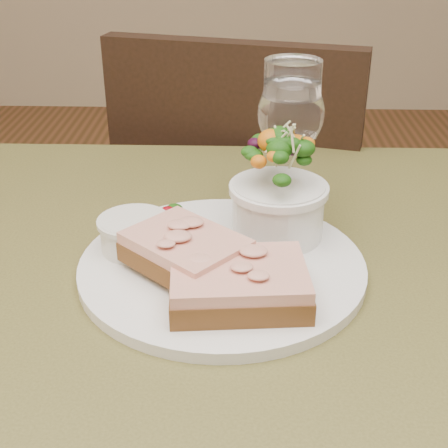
{
  "coord_description": "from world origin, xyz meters",
  "views": [
    {
      "loc": [
        0.0,
        -0.52,
        1.1
      ],
      "look_at": [
        -0.02,
        0.03,
        0.81
      ],
      "focal_mm": 50.0,
      "sensor_mm": 36.0,
      "label": 1
    }
  ],
  "objects_px": {
    "sandwich_back": "(186,251)",
    "wine_glass": "(291,118)",
    "chair_far": "(250,306)",
    "salad_bowl": "(279,186)",
    "cafe_table": "(238,369)",
    "dinner_plate": "(222,266)",
    "sandwich_front": "(239,284)",
    "ramekin": "(134,232)"
  },
  "relations": [
    {
      "from": "sandwich_back",
      "to": "wine_glass",
      "type": "distance_m",
      "value": 0.21
    },
    {
      "from": "salad_bowl",
      "to": "wine_glass",
      "type": "xyz_separation_m",
      "value": [
        0.01,
        0.07,
        0.05
      ]
    },
    {
      "from": "sandwich_back",
      "to": "wine_glass",
      "type": "bearing_deg",
      "value": 95.92
    },
    {
      "from": "ramekin",
      "to": "salad_bowl",
      "type": "distance_m",
      "value": 0.16
    },
    {
      "from": "chair_far",
      "to": "wine_glass",
      "type": "distance_m",
      "value": 0.74
    },
    {
      "from": "cafe_table",
      "to": "salad_bowl",
      "type": "relative_size",
      "value": 6.3
    },
    {
      "from": "chair_far",
      "to": "dinner_plate",
      "type": "distance_m",
      "value": 0.75
    },
    {
      "from": "chair_far",
      "to": "salad_bowl",
      "type": "height_order",
      "value": "chair_far"
    },
    {
      "from": "wine_glass",
      "to": "cafe_table",
      "type": "bearing_deg",
      "value": -108.5
    },
    {
      "from": "chair_far",
      "to": "sandwich_front",
      "type": "bearing_deg",
      "value": 101.91
    },
    {
      "from": "chair_far",
      "to": "sandwich_front",
      "type": "relative_size",
      "value": 6.67
    },
    {
      "from": "dinner_plate",
      "to": "sandwich_front",
      "type": "xyz_separation_m",
      "value": [
        0.02,
        -0.07,
        0.02
      ]
    },
    {
      "from": "sandwich_front",
      "to": "chair_far",
      "type": "bearing_deg",
      "value": 82.88
    },
    {
      "from": "cafe_table",
      "to": "wine_glass",
      "type": "height_order",
      "value": "wine_glass"
    },
    {
      "from": "dinner_plate",
      "to": "salad_bowl",
      "type": "xyz_separation_m",
      "value": [
        0.06,
        0.06,
        0.07
      ]
    },
    {
      "from": "sandwich_front",
      "to": "sandwich_back",
      "type": "xyz_separation_m",
      "value": [
        -0.05,
        0.05,
        0.01
      ]
    },
    {
      "from": "cafe_table",
      "to": "salad_bowl",
      "type": "height_order",
      "value": "salad_bowl"
    },
    {
      "from": "salad_bowl",
      "to": "cafe_table",
      "type": "bearing_deg",
      "value": -113.67
    },
    {
      "from": "sandwich_front",
      "to": "ramekin",
      "type": "height_order",
      "value": "ramekin"
    },
    {
      "from": "cafe_table",
      "to": "dinner_plate",
      "type": "bearing_deg",
      "value": 117.42
    },
    {
      "from": "dinner_plate",
      "to": "ramekin",
      "type": "distance_m",
      "value": 0.1
    },
    {
      "from": "sandwich_front",
      "to": "wine_glass",
      "type": "distance_m",
      "value": 0.23
    },
    {
      "from": "sandwich_back",
      "to": "sandwich_front",
      "type": "bearing_deg",
      "value": 0.12
    },
    {
      "from": "chair_far",
      "to": "sandwich_front",
      "type": "xyz_separation_m",
      "value": [
        -0.02,
        -0.65,
        0.49
      ]
    },
    {
      "from": "ramekin",
      "to": "dinner_plate",
      "type": "bearing_deg",
      "value": -13.46
    },
    {
      "from": "ramekin",
      "to": "wine_glass",
      "type": "distance_m",
      "value": 0.22
    },
    {
      "from": "sandwich_back",
      "to": "ramekin",
      "type": "xyz_separation_m",
      "value": [
        -0.06,
        0.04,
        -0.0
      ]
    },
    {
      "from": "sandwich_front",
      "to": "sandwich_back",
      "type": "distance_m",
      "value": 0.07
    },
    {
      "from": "wine_glass",
      "to": "salad_bowl",
      "type": "bearing_deg",
      "value": -101.36
    },
    {
      "from": "sandwich_front",
      "to": "salad_bowl",
      "type": "relative_size",
      "value": 1.06
    },
    {
      "from": "sandwich_front",
      "to": "ramekin",
      "type": "bearing_deg",
      "value": 136.11
    },
    {
      "from": "ramekin",
      "to": "sandwich_front",
      "type": "bearing_deg",
      "value": -38.89
    },
    {
      "from": "cafe_table",
      "to": "wine_glass",
      "type": "xyz_separation_m",
      "value": [
        0.06,
        0.17,
        0.22
      ]
    },
    {
      "from": "chair_far",
      "to": "salad_bowl",
      "type": "relative_size",
      "value": 7.09
    },
    {
      "from": "chair_far",
      "to": "sandwich_back",
      "type": "xyz_separation_m",
      "value": [
        -0.08,
        -0.6,
        0.49
      ]
    },
    {
      "from": "chair_far",
      "to": "ramekin",
      "type": "distance_m",
      "value": 0.76
    },
    {
      "from": "chair_far",
      "to": "dinner_plate",
      "type": "relative_size",
      "value": 3.04
    },
    {
      "from": "salad_bowl",
      "to": "dinner_plate",
      "type": "bearing_deg",
      "value": -135.34
    },
    {
      "from": "sandwich_front",
      "to": "sandwich_back",
      "type": "bearing_deg",
      "value": 133.52
    },
    {
      "from": "chair_far",
      "to": "wine_glass",
      "type": "height_order",
      "value": "wine_glass"
    },
    {
      "from": "sandwich_back",
      "to": "wine_glass",
      "type": "relative_size",
      "value": 0.81
    },
    {
      "from": "cafe_table",
      "to": "chair_far",
      "type": "distance_m",
      "value": 0.71
    }
  ]
}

